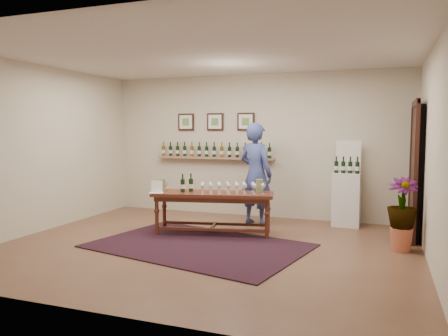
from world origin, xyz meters
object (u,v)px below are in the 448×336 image
(potted_plant, at_px, (402,214))
(person, at_px, (256,174))
(tasting_table, at_px, (213,199))
(display_pedestal, at_px, (347,199))

(potted_plant, distance_m, person, 2.65)
(tasting_table, height_order, person, person)
(potted_plant, bearing_deg, tasting_table, 179.41)
(display_pedestal, bearing_deg, person, -163.03)
(tasting_table, relative_size, display_pedestal, 2.16)
(tasting_table, bearing_deg, display_pedestal, 23.43)
(tasting_table, height_order, potted_plant, potted_plant)
(tasting_table, bearing_deg, potted_plant, -12.59)
(display_pedestal, bearing_deg, tasting_table, -144.57)
(tasting_table, distance_m, potted_plant, 2.88)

